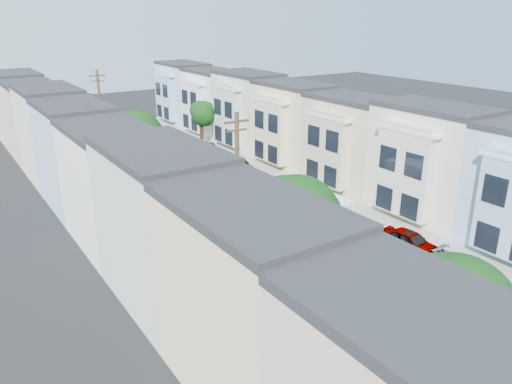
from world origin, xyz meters
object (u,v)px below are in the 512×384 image
Objects in this scene: fedex_truck at (310,209)px; parked_right_d at (209,151)px; parked_left_b at (399,356)px; tree_e at (87,115)px; parked_right_a at (468,270)px; tree_d at (136,139)px; lead_sedan at (235,179)px; parked_right_b at (410,242)px; utility_pole_near at (238,196)px; tree_b at (295,221)px; tree_far_r at (203,114)px; utility_pole_far at (102,121)px; parked_left_d at (187,208)px; parked_right_c at (240,165)px; tree_c at (202,185)px; tree_a at (453,316)px; parked_left_c at (260,260)px.

parked_right_d is at bearing 79.84° from fedex_truck.
parked_left_b is at bearing -105.81° from parked_right_d.
tree_e reaches higher than parked_right_a.
tree_d reaches higher than tree_e.
parked_right_b is at bearing -85.89° from lead_sedan.
utility_pole_near is at bearing -125.04° from lead_sedan.
utility_pole_near reaches higher than tree_d.
tree_b is at bearing -135.43° from fedex_truck.
tree_far_r is 13.71m from utility_pole_far.
parked_right_b is at bearing -19.61° from utility_pole_near.
parked_left_b is 21.75m from parked_left_d.
parked_left_b is 37.52m from parked_right_d.
tree_far_r reaches higher than parked_right_c.
fedex_truck is at bearing -75.03° from tree_e.
lead_sedan is 18.49m from parked_right_b.
parked_left_d is at bearing -153.84° from lead_sedan.
lead_sedan is (8.44, 14.29, -4.42)m from utility_pole_near.
utility_pole_near is 12.68m from parked_right_b.
tree_c is 8.48m from fedex_truck.
utility_pole_near is at bearing -90.00° from utility_pole_far.
lead_sedan is at bearing 66.92° from tree_b.
tree_a is 0.94× the size of tree_b.
utility_pole_near is 12.55m from parked_left_b.
tree_a reaches higher than parked_right_a.
parked_right_c is 1.07× the size of parked_right_d.
parked_right_a is (11.20, 6.41, -4.44)m from tree_a.
tree_e is at bearing 103.69° from fedex_truck.
tree_a is 1.68× the size of parked_right_a.
utility_pole_near reaches higher than parked_right_d.
parked_left_d is at bearing 84.88° from tree_b.
parked_right_d is at bearing 65.51° from utility_pole_near.
parked_right_d is at bearing 35.50° from tree_d.
fedex_truck is at bearing -97.84° from lead_sedan.
parked_left_d is at bearing 75.93° from tree_c.
tree_c is 1.57× the size of parked_right_d.
lead_sedan is 26.86m from parked_left_b.
tree_far_r is 22.90m from parked_left_d.
fedex_truck is 15.50m from parked_left_b.
parked_left_c is (-11.79, -29.82, -3.22)m from tree_far_r.
tree_e is at bearing 95.52° from parked_left_b.
fedex_truck is 1.44× the size of lead_sedan.
parked_right_c is at bearing 50.23° from tree_c.
parked_right_d is at bearing 89.80° from parked_right_a.
tree_d reaches higher than tree_c.
tree_d is 1.69× the size of lead_sedan.
tree_e is 0.72× the size of utility_pole_far.
tree_c reaches higher than parked_left_b.
tree_b reaches higher than parked_left_b.
parked_left_d is at bearing -77.78° from tree_d.
tree_d is 1.74× the size of parked_right_a.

